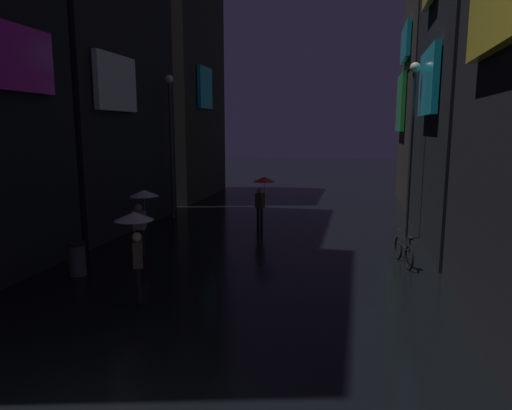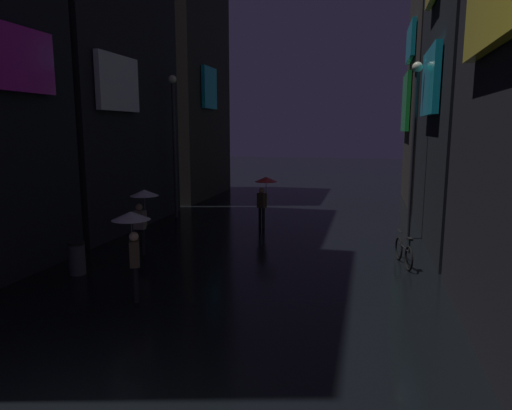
{
  "view_description": "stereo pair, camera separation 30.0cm",
  "coord_description": "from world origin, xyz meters",
  "px_view_note": "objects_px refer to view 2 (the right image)",
  "views": [
    {
      "loc": [
        3.19,
        -4.17,
        4.02
      ],
      "look_at": [
        0.0,
        10.0,
        1.58
      ],
      "focal_mm": 32.0,
      "sensor_mm": 36.0,
      "label": 1
    },
    {
      "loc": [
        3.48,
        -4.1,
        4.02
      ],
      "look_at": [
        0.0,
        10.0,
        1.58
      ],
      "focal_mm": 32.0,
      "sensor_mm": 36.0,
      "label": 2
    }
  ],
  "objects_px": {
    "pedestrian_midstreet_centre_red": "(265,188)",
    "pedestrian_near_crossing_clear": "(143,204)",
    "streetlamp_right_far": "(414,133)",
    "streetlamp_left_far": "(174,132)",
    "pedestrian_foreground_right_clear": "(132,231)",
    "bicycle_parked_at_storefront": "(404,252)",
    "trash_bin": "(77,258)"
  },
  "relations": [
    {
      "from": "streetlamp_right_far",
      "to": "pedestrian_near_crossing_clear",
      "type": "bearing_deg",
      "value": -152.8
    },
    {
      "from": "pedestrian_near_crossing_clear",
      "to": "streetlamp_right_far",
      "type": "xyz_separation_m",
      "value": [
        8.42,
        4.33,
        2.21
      ]
    },
    {
      "from": "pedestrian_midstreet_centre_red",
      "to": "streetlamp_right_far",
      "type": "distance_m",
      "value": 5.97
    },
    {
      "from": "pedestrian_midstreet_centre_red",
      "to": "trash_bin",
      "type": "distance_m",
      "value": 8.01
    },
    {
      "from": "bicycle_parked_at_storefront",
      "to": "trash_bin",
      "type": "bearing_deg",
      "value": -160.98
    },
    {
      "from": "pedestrian_midstreet_centre_red",
      "to": "pedestrian_foreground_right_clear",
      "type": "xyz_separation_m",
      "value": [
        -1.28,
        -8.31,
        0.0
      ]
    },
    {
      "from": "trash_bin",
      "to": "bicycle_parked_at_storefront",
      "type": "bearing_deg",
      "value": 19.02
    },
    {
      "from": "pedestrian_midstreet_centre_red",
      "to": "pedestrian_near_crossing_clear",
      "type": "bearing_deg",
      "value": -121.53
    },
    {
      "from": "pedestrian_foreground_right_clear",
      "to": "pedestrian_near_crossing_clear",
      "type": "xyz_separation_m",
      "value": [
        -1.61,
        3.6,
        0.0
      ]
    },
    {
      "from": "pedestrian_foreground_right_clear",
      "to": "streetlamp_right_far",
      "type": "relative_size",
      "value": 0.34
    },
    {
      "from": "pedestrian_foreground_right_clear",
      "to": "trash_bin",
      "type": "xyz_separation_m",
      "value": [
        -2.49,
        1.34,
        -1.2
      ]
    },
    {
      "from": "pedestrian_foreground_right_clear",
      "to": "streetlamp_left_far",
      "type": "xyz_separation_m",
      "value": [
        -3.19,
        9.71,
        2.22
      ]
    },
    {
      "from": "pedestrian_midstreet_centre_red",
      "to": "streetlamp_left_far",
      "type": "xyz_separation_m",
      "value": [
        -4.47,
        1.4,
        2.22
      ]
    },
    {
      "from": "streetlamp_left_far",
      "to": "trash_bin",
      "type": "xyz_separation_m",
      "value": [
        0.7,
        -8.37,
        -3.42
      ]
    },
    {
      "from": "streetlamp_left_far",
      "to": "streetlamp_right_far",
      "type": "xyz_separation_m",
      "value": [
        10.0,
        -1.78,
        -0.01
      ]
    },
    {
      "from": "streetlamp_right_far",
      "to": "streetlamp_left_far",
      "type": "bearing_deg",
      "value": 169.89
    },
    {
      "from": "pedestrian_near_crossing_clear",
      "to": "trash_bin",
      "type": "height_order",
      "value": "pedestrian_near_crossing_clear"
    },
    {
      "from": "pedestrian_foreground_right_clear",
      "to": "trash_bin",
      "type": "height_order",
      "value": "pedestrian_foreground_right_clear"
    },
    {
      "from": "pedestrian_midstreet_centre_red",
      "to": "bicycle_parked_at_storefront",
      "type": "xyz_separation_m",
      "value": [
        5.13,
        -3.9,
        -1.28
      ]
    },
    {
      "from": "pedestrian_midstreet_centre_red",
      "to": "pedestrian_foreground_right_clear",
      "type": "height_order",
      "value": "same"
    },
    {
      "from": "pedestrian_midstreet_centre_red",
      "to": "pedestrian_near_crossing_clear",
      "type": "height_order",
      "value": "same"
    },
    {
      "from": "pedestrian_midstreet_centre_red",
      "to": "pedestrian_foreground_right_clear",
      "type": "relative_size",
      "value": 1.0
    },
    {
      "from": "pedestrian_near_crossing_clear",
      "to": "bicycle_parked_at_storefront",
      "type": "height_order",
      "value": "pedestrian_near_crossing_clear"
    },
    {
      "from": "streetlamp_right_far",
      "to": "trash_bin",
      "type": "xyz_separation_m",
      "value": [
        -9.3,
        -6.58,
        -3.41
      ]
    },
    {
      "from": "pedestrian_near_crossing_clear",
      "to": "bicycle_parked_at_storefront",
      "type": "relative_size",
      "value": 1.18
    },
    {
      "from": "pedestrian_midstreet_centre_red",
      "to": "bicycle_parked_at_storefront",
      "type": "relative_size",
      "value": 1.18
    },
    {
      "from": "bicycle_parked_at_storefront",
      "to": "trash_bin",
      "type": "relative_size",
      "value": 1.93
    },
    {
      "from": "streetlamp_left_far",
      "to": "streetlamp_right_far",
      "type": "distance_m",
      "value": 10.16
    },
    {
      "from": "bicycle_parked_at_storefront",
      "to": "trash_bin",
      "type": "distance_m",
      "value": 9.42
    },
    {
      "from": "pedestrian_foreground_right_clear",
      "to": "pedestrian_near_crossing_clear",
      "type": "distance_m",
      "value": 3.94
    },
    {
      "from": "pedestrian_midstreet_centre_red",
      "to": "bicycle_parked_at_storefront",
      "type": "height_order",
      "value": "pedestrian_midstreet_centre_red"
    },
    {
      "from": "pedestrian_near_crossing_clear",
      "to": "bicycle_parked_at_storefront",
      "type": "bearing_deg",
      "value": 5.79
    }
  ]
}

